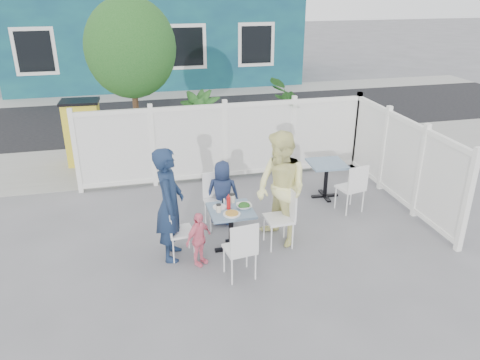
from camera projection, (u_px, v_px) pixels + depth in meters
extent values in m
plane|color=slate|center=(250.00, 235.00, 7.65)|extent=(80.00, 80.00, 0.00)
cube|color=gray|center=(209.00, 156.00, 11.04)|extent=(24.00, 2.60, 0.01)
cube|color=black|center=(188.00, 116.00, 14.35)|extent=(24.00, 5.00, 0.01)
cube|color=gray|center=(177.00, 93.00, 17.12)|extent=(24.00, 1.60, 0.01)
cube|color=navy|center=(151.00, 2.00, 18.87)|extent=(11.00, 6.00, 6.00)
cube|color=black|center=(87.00, 50.00, 16.22)|extent=(1.20, 0.04, 1.40)
cube|color=black|center=(201.00, 46.00, 17.08)|extent=(1.20, 0.04, 1.40)
cube|color=white|center=(225.00, 141.00, 9.49)|extent=(5.80, 0.04, 1.40)
cube|color=white|center=(225.00, 106.00, 9.20)|extent=(5.86, 0.08, 0.08)
cube|color=white|center=(226.00, 176.00, 9.79)|extent=(5.86, 0.08, 0.12)
cube|color=white|center=(401.00, 160.00, 8.50)|extent=(0.04, 3.60, 1.40)
cube|color=white|center=(407.00, 121.00, 8.21)|extent=(0.08, 3.66, 0.08)
cube|color=white|center=(396.00, 198.00, 8.80)|extent=(0.08, 3.66, 0.12)
cylinder|color=#382316|center=(137.00, 117.00, 9.78)|extent=(0.12, 0.12, 2.40)
ellipsoid|color=#154616|center=(131.00, 48.00, 9.23)|extent=(1.80, 1.62, 1.98)
cube|color=gold|center=(84.00, 134.00, 10.35)|extent=(0.78, 0.58, 1.40)
imported|color=#154616|center=(198.00, 132.00, 10.01)|extent=(1.29, 1.29, 1.70)
imported|color=#154616|center=(302.00, 122.00, 10.38)|extent=(1.98, 2.11, 1.88)
cube|color=#416583|center=(231.00, 211.00, 6.97)|extent=(0.66, 0.66, 0.04)
cylinder|color=black|center=(231.00, 230.00, 7.11)|extent=(0.07, 0.07, 0.64)
cube|color=black|center=(231.00, 248.00, 7.23)|extent=(0.52, 0.08, 0.04)
cube|color=black|center=(231.00, 248.00, 7.23)|extent=(0.08, 0.52, 0.04)
cube|color=#416583|center=(327.00, 164.00, 8.73)|extent=(0.70, 0.70, 0.04)
cylinder|color=black|center=(326.00, 180.00, 8.86)|extent=(0.08, 0.08, 0.64)
cube|color=black|center=(325.00, 196.00, 8.99)|extent=(0.52, 0.10, 0.04)
cube|color=black|center=(325.00, 196.00, 8.99)|extent=(0.10, 0.52, 0.04)
cube|color=white|center=(181.00, 232.00, 6.92)|extent=(0.41, 0.43, 0.04)
cube|color=white|center=(168.00, 220.00, 6.77)|extent=(0.07, 0.39, 0.41)
cylinder|color=white|center=(189.00, 237.00, 7.19)|extent=(0.02, 0.02, 0.41)
cylinder|color=white|center=(194.00, 247.00, 6.91)|extent=(0.02, 0.02, 0.41)
cylinder|color=white|center=(169.00, 240.00, 7.09)|extent=(0.02, 0.02, 0.41)
cylinder|color=white|center=(173.00, 251.00, 6.81)|extent=(0.02, 0.02, 0.41)
cube|color=white|center=(279.00, 219.00, 7.20)|extent=(0.42, 0.44, 0.04)
cube|color=white|center=(291.00, 203.00, 7.14)|extent=(0.04, 0.43, 0.46)
cylinder|color=white|center=(271.00, 239.00, 7.08)|extent=(0.02, 0.02, 0.46)
cylinder|color=white|center=(264.00, 228.00, 7.41)|extent=(0.02, 0.02, 0.46)
cylinder|color=white|center=(293.00, 236.00, 7.17)|extent=(0.02, 0.02, 0.46)
cylinder|color=white|center=(284.00, 225.00, 7.49)|extent=(0.02, 0.02, 0.46)
cube|color=white|center=(218.00, 202.00, 7.75)|extent=(0.45, 0.43, 0.04)
cube|color=white|center=(215.00, 184.00, 7.82)|extent=(0.42, 0.06, 0.45)
cylinder|color=white|center=(231.00, 217.00, 7.74)|extent=(0.02, 0.02, 0.45)
cylinder|color=white|center=(210.00, 220.00, 7.64)|extent=(0.02, 0.02, 0.45)
cylinder|color=white|center=(226.00, 209.00, 8.04)|extent=(0.02, 0.02, 0.45)
cylinder|color=white|center=(205.00, 211.00, 7.94)|extent=(0.02, 0.02, 0.45)
cube|color=white|center=(240.00, 249.00, 6.43)|extent=(0.45, 0.43, 0.04)
cube|color=white|center=(245.00, 240.00, 6.18)|extent=(0.40, 0.08, 0.43)
cylinder|color=white|center=(224.00, 259.00, 6.60)|extent=(0.02, 0.02, 0.43)
cylinder|color=white|center=(247.00, 254.00, 6.72)|extent=(0.02, 0.02, 0.43)
cylinder|color=white|center=(232.00, 271.00, 6.32)|extent=(0.02, 0.02, 0.43)
cylinder|color=white|center=(256.00, 266.00, 6.44)|extent=(0.02, 0.02, 0.43)
cube|color=white|center=(350.00, 188.00, 8.30)|extent=(0.49, 0.47, 0.04)
cube|color=white|center=(358.00, 179.00, 8.05)|extent=(0.41, 0.12, 0.44)
cylinder|color=white|center=(335.00, 197.00, 8.46)|extent=(0.02, 0.02, 0.44)
cylinder|color=white|center=(351.00, 194.00, 8.60)|extent=(0.02, 0.02, 0.44)
cylinder|color=white|center=(347.00, 205.00, 8.18)|extent=(0.02, 0.02, 0.44)
cylinder|color=white|center=(363.00, 201.00, 8.32)|extent=(0.02, 0.02, 0.44)
imported|color=#172845|center=(170.00, 204.00, 6.74)|extent=(0.52, 0.69, 1.72)
imported|color=#F8F255|center=(281.00, 189.00, 7.12)|extent=(0.95, 1.06, 1.81)
imported|color=#1B2748|center=(223.00, 193.00, 7.81)|extent=(0.64, 0.51, 1.13)
imported|color=pink|center=(199.00, 239.00, 6.72)|extent=(0.51, 0.46, 0.83)
cylinder|color=white|center=(232.00, 214.00, 6.81)|extent=(0.26, 0.26, 0.02)
cylinder|color=white|center=(220.00, 207.00, 7.02)|extent=(0.21, 0.21, 0.01)
imported|color=white|center=(244.00, 206.00, 7.00)|extent=(0.23, 0.23, 0.06)
cylinder|color=beige|center=(219.00, 208.00, 6.87)|extent=(0.07, 0.07, 0.11)
cylinder|color=beige|center=(232.00, 199.00, 7.16)|extent=(0.09, 0.09, 0.13)
cylinder|color=#B41415|center=(229.00, 203.00, 6.95)|extent=(0.06, 0.06, 0.19)
cylinder|color=white|center=(224.00, 201.00, 7.15)|extent=(0.03, 0.03, 0.07)
cylinder|color=black|center=(223.00, 201.00, 7.16)|extent=(0.03, 0.03, 0.06)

